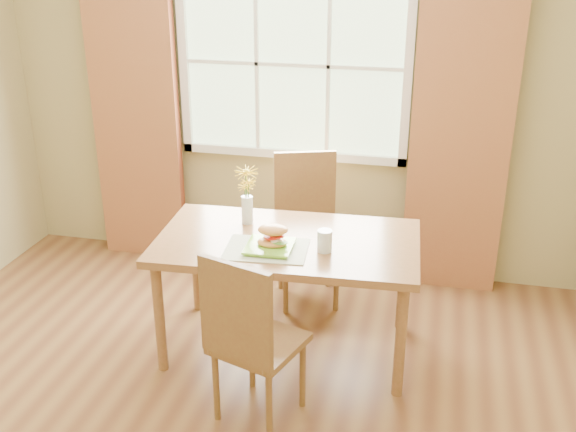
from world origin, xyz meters
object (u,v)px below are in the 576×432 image
Objects in this scene: chair_far at (307,221)px; water_glass at (325,241)px; dining_table at (287,251)px; croissant_sandwich at (273,236)px; chair_near at (249,334)px; flower_vase at (247,190)px.

water_glass is at bearing -90.93° from chair_far.
dining_table is 0.22m from croissant_sandwich.
flower_vase reaches higher than chair_near.
chair_far is at bearing 89.21° from dining_table.
chair_near is 0.96× the size of chair_far.
chair_far is (-0.00, 1.38, 0.02)m from chair_near.
water_glass is (0.23, -0.10, 0.13)m from dining_table.
croissant_sandwich is at bearing -171.38° from water_glass.
chair_far is (-0.03, 0.68, -0.10)m from dining_table.
dining_table is at bearing 155.73° from water_glass.
water_glass reaches higher than dining_table.
water_glass is (0.26, -0.79, 0.23)m from chair_far.
water_glass is at bearing -27.95° from flower_vase.
dining_table is 12.42× the size of water_glass.
flower_vase is (-0.26, 0.87, 0.41)m from chair_near.
chair_near is at bearing -95.33° from dining_table.
dining_table is 0.69m from chair_far.
chair_near is 7.77× the size of water_glass.
croissant_sandwich is at bearing -111.09° from dining_table.
dining_table is at bearing -30.77° from flower_vase.
chair_near reaches higher than dining_table.
chair_near is (-0.03, -0.70, -0.13)m from dining_table.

